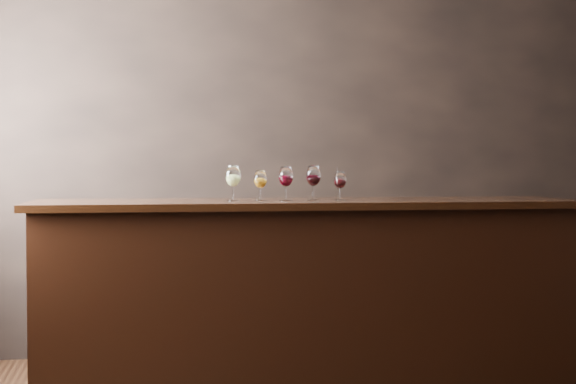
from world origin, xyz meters
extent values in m
cube|color=black|center=(0.00, 2.25, 1.40)|extent=(5.00, 0.02, 2.80)
cube|color=black|center=(-0.01, 1.12, 0.56)|extent=(3.21, 0.83, 1.11)
cube|color=black|center=(-0.01, 1.12, 1.14)|extent=(3.32, 0.91, 0.04)
cube|color=black|center=(0.16, 2.03, 0.45)|extent=(2.53, 0.40, 0.91)
cylinder|color=white|center=(-0.48, 1.12, 1.16)|extent=(0.08, 0.08, 0.00)
cylinder|color=white|center=(-0.48, 1.12, 1.20)|extent=(0.01, 0.01, 0.08)
ellipsoid|color=white|center=(-0.48, 1.12, 1.30)|extent=(0.09, 0.09, 0.13)
cylinder|color=white|center=(-0.48, 1.12, 1.36)|extent=(0.07, 0.07, 0.01)
ellipsoid|color=#D7E27B|center=(-0.48, 1.12, 1.28)|extent=(0.07, 0.07, 0.06)
cylinder|color=white|center=(-0.31, 1.16, 1.16)|extent=(0.07, 0.07, 0.00)
cylinder|color=white|center=(-0.31, 1.16, 1.19)|extent=(0.01, 0.01, 0.07)
ellipsoid|color=white|center=(-0.31, 1.16, 1.28)|extent=(0.08, 0.08, 0.11)
cylinder|color=white|center=(-0.31, 1.16, 1.33)|extent=(0.06, 0.06, 0.01)
ellipsoid|color=#BE7A14|center=(-0.31, 1.16, 1.27)|extent=(0.06, 0.06, 0.05)
cylinder|color=white|center=(-0.16, 1.11, 1.16)|extent=(0.07, 0.07, 0.00)
cylinder|color=white|center=(-0.16, 1.11, 1.20)|extent=(0.01, 0.01, 0.08)
ellipsoid|color=white|center=(-0.16, 1.11, 1.30)|extent=(0.09, 0.09, 0.12)
cylinder|color=white|center=(-0.16, 1.11, 1.36)|extent=(0.07, 0.07, 0.01)
ellipsoid|color=black|center=(-0.16, 1.11, 1.28)|extent=(0.07, 0.07, 0.06)
cylinder|color=white|center=(0.02, 1.14, 1.16)|extent=(0.08, 0.08, 0.00)
cylinder|color=white|center=(0.02, 1.14, 1.20)|extent=(0.01, 0.01, 0.08)
ellipsoid|color=white|center=(0.02, 1.14, 1.30)|extent=(0.09, 0.09, 0.13)
cylinder|color=white|center=(0.02, 1.14, 1.36)|extent=(0.07, 0.07, 0.01)
ellipsoid|color=black|center=(0.02, 1.14, 1.28)|extent=(0.07, 0.07, 0.06)
cylinder|color=white|center=(0.17, 1.10, 1.16)|extent=(0.06, 0.06, 0.00)
cylinder|color=white|center=(0.17, 1.10, 1.19)|extent=(0.01, 0.01, 0.07)
ellipsoid|color=white|center=(0.17, 1.10, 1.28)|extent=(0.07, 0.07, 0.11)
cylinder|color=white|center=(0.17, 1.10, 1.33)|extent=(0.06, 0.06, 0.01)
ellipsoid|color=black|center=(0.17, 1.10, 1.26)|extent=(0.06, 0.06, 0.05)
camera|label=1|loc=(-1.05, -3.59, 1.37)|focal=50.00mm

